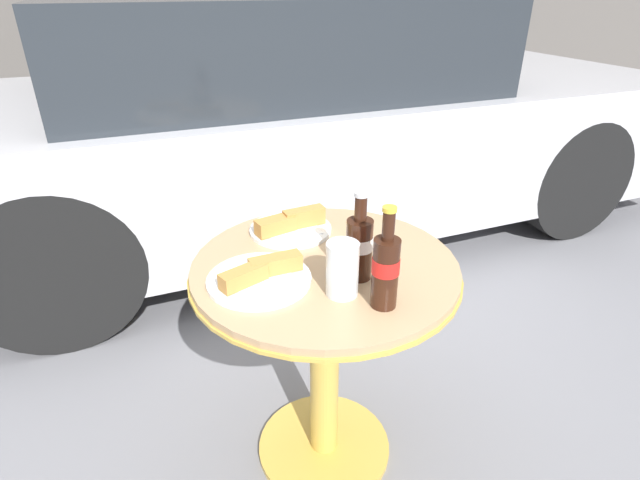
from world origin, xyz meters
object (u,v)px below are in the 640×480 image
Objects in this scene: parked_car at (300,123)px; lunch_plate_near at (290,226)px; cola_bottle_right at (359,245)px; lunch_plate_far at (260,276)px; drinking_glass at (342,271)px; bistro_table at (325,321)px; cola_bottle_left at (386,269)px.

lunch_plate_near is at bearing -110.95° from parked_car.
lunch_plate_far is at bearing 163.57° from cola_bottle_right.
lunch_plate_far is at bearing 143.54° from drinking_glass.
drinking_glass is at bearing -88.90° from lunch_plate_near.
cola_bottle_right is at bearing -75.95° from lunch_plate_near.
bistro_table is 0.30m from cola_bottle_right.
cola_bottle_left reaches higher than bistro_table.
lunch_plate_near is at bearing 97.13° from bistro_table.
lunch_plate_near is at bearing 91.10° from drinking_glass.
bistro_table is at bearing 117.32° from cola_bottle_right.
parked_car is at bearing 72.25° from bistro_table.
cola_bottle_right is (0.05, -0.10, 0.28)m from bistro_table.
parked_car reaches higher than lunch_plate_near.
parked_car is (0.72, 1.70, -0.09)m from lunch_plate_far.
cola_bottle_left is at bearing -80.06° from lunch_plate_near.
cola_bottle_right is 1.70× the size of drinking_glass.
lunch_plate_far is (-0.24, 0.07, -0.07)m from cola_bottle_right.
cola_bottle_right is 1.84m from parked_car.
cola_bottle_left reaches higher than lunch_plate_near.
cola_bottle_right is at bearing 90.14° from cola_bottle_left.
lunch_plate_far is at bearing 139.53° from cola_bottle_left.
lunch_plate_far is at bearing -171.58° from bistro_table.
cola_bottle_right is 0.09m from drinking_glass.
bistro_table is 2.92× the size of cola_bottle_left.
cola_bottle_right reaches higher than lunch_plate_far.
drinking_glass is at bearing 131.55° from cola_bottle_left.
lunch_plate_far is (-0.16, -0.23, -0.00)m from lunch_plate_near.
cola_bottle_left is 0.13m from cola_bottle_right.
lunch_plate_near is (-0.03, 0.21, 0.21)m from bistro_table.
cola_bottle_left reaches higher than drinking_glass.
parked_car is (0.53, 1.67, 0.11)m from bistro_table.
lunch_plate_near is (-0.08, 0.43, -0.08)m from cola_bottle_left.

